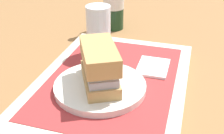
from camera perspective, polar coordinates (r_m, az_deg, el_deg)
name	(u,v)px	position (r m, az deg, el deg)	size (l,w,h in m)	color
ground_plane	(112,86)	(0.64, 0.00, -3.89)	(3.00, 3.00, 0.00)	olive
tray	(112,83)	(0.64, 0.00, -3.14)	(0.44, 0.32, 0.02)	beige
placemat	(112,79)	(0.63, 0.00, -2.33)	(0.38, 0.27, 0.00)	#9E2D2D
plate	(100,86)	(0.59, -2.40, -3.89)	(0.19, 0.19, 0.01)	silver
sandwich	(99,64)	(0.57, -2.56, 0.52)	(0.14, 0.12, 0.08)	tan
beer_glass	(98,27)	(0.71, -2.73, 7.97)	(0.06, 0.06, 0.12)	silver
napkin_folded	(153,67)	(0.67, 8.21, 0.01)	(0.09, 0.07, 0.01)	white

